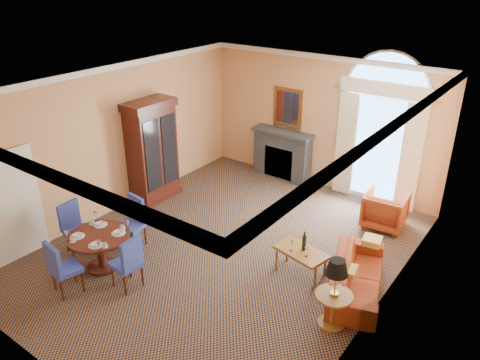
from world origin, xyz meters
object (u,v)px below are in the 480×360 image
Objects in this scene: sofa at (357,275)px; coffee_table at (301,252)px; dining_table at (99,243)px; armchair at (385,210)px; side_table at (335,285)px; armoire at (152,152)px.

coffee_table is (-0.99, -0.15, 0.14)m from sofa.
armchair is (3.57, 4.48, -0.14)m from dining_table.
side_table is (0.05, -1.01, 0.45)m from sofa.
dining_table reaches higher than armchair.
sofa is 1.74× the size of side_table.
side_table is at bearing -27.88° from coffee_table.
armchair is at bearing -8.39° from sofa.
armoire is 1.17× the size of sofa.
dining_table is at bearing 100.20° from sofa.
armoire is 2.12× the size of dining_table.
dining_table is 3.59m from coffee_table.
side_table is (1.04, -0.87, 0.30)m from coffee_table.
sofa is 2.38× the size of armchair.
dining_table is at bearing 46.15° from armchair.
dining_table is 4.19m from side_table.
armoire is at bearing 15.85° from armchair.
coffee_table is at bearing 71.29° from armchair.
armoire is 2.03× the size of side_table.
coffee_table is at bearing 33.82° from dining_table.
armoire is 5.53m from side_table.
coffee_table is at bearing -8.03° from armoire.
coffee_table is at bearing 140.30° from side_table.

